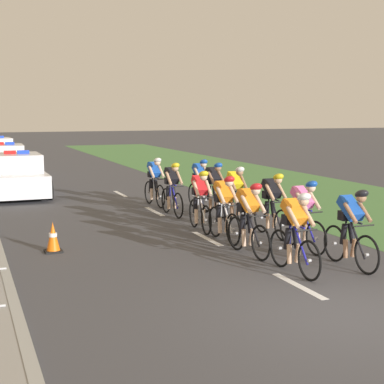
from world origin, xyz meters
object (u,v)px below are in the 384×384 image
(cyclist_lead, at_px, (295,231))
(cyclist_tenth, at_px, (214,188))
(cyclist_eighth, at_px, (236,194))
(cyclist_ninth, at_px, (172,188))
(cyclist_sixth, at_px, (272,204))
(cyclist_third, at_px, (249,218))
(cyclist_fifth, at_px, (224,207))
(cyclist_eleventh, at_px, (155,181))
(police_car_second, at_px, (5,163))
(traffic_cone_near, at_px, (53,238))
(cyclist_second, at_px, (352,227))
(cyclist_seventh, at_px, (200,200))
(police_car_nearest, at_px, (17,177))
(cyclist_twelfth, at_px, (200,183))
(cyclist_fourth, at_px, (303,214))

(cyclist_lead, relative_size, cyclist_tenth, 1.00)
(cyclist_eighth, relative_size, cyclist_ninth, 1.00)
(cyclist_sixth, bearing_deg, cyclist_tenth, 92.63)
(cyclist_third, distance_m, cyclist_sixth, 1.96)
(cyclist_lead, relative_size, cyclist_fifth, 1.00)
(cyclist_fifth, bearing_deg, cyclist_eighth, 57.75)
(cyclist_tenth, xyz_separation_m, cyclist_eleventh, (-1.04, 2.23, 0.00))
(cyclist_third, bearing_deg, police_car_second, 102.33)
(cyclist_tenth, xyz_separation_m, police_car_second, (-4.83, 12.08, -0.11))
(cyclist_third, height_order, cyclist_eleventh, same)
(cyclist_ninth, relative_size, police_car_second, 0.39)
(cyclist_eighth, xyz_separation_m, traffic_cone_near, (-4.95, -1.51, -0.48))
(cyclist_second, bearing_deg, traffic_cone_near, 146.62)
(cyclist_third, relative_size, traffic_cone_near, 2.69)
(cyclist_second, height_order, cyclist_eleventh, same)
(cyclist_third, bearing_deg, cyclist_seventh, 89.95)
(cyclist_fifth, bearing_deg, police_car_nearest, 111.81)
(cyclist_second, bearing_deg, cyclist_ninth, 101.03)
(cyclist_seventh, distance_m, police_car_second, 14.46)
(cyclist_seventh, bearing_deg, cyclist_sixth, -41.91)
(cyclist_lead, height_order, cyclist_twelfth, same)
(cyclist_lead, height_order, cyclist_second, same)
(cyclist_second, xyz_separation_m, cyclist_twelfth, (-0.09, 7.30, 0.00))
(cyclist_seventh, bearing_deg, cyclist_twelfth, 67.93)
(cyclist_fourth, xyz_separation_m, cyclist_sixth, (0.08, 1.48, 0.00))
(cyclist_sixth, xyz_separation_m, cyclist_ninth, (-1.25, 3.50, 0.00))
(cyclist_fourth, relative_size, cyclist_twelfth, 1.00)
(police_car_second, bearing_deg, cyclist_lead, -78.23)
(cyclist_twelfth, bearing_deg, cyclist_eleventh, 136.65)
(cyclist_third, distance_m, cyclist_eleventh, 6.77)
(cyclist_fourth, bearing_deg, cyclist_ninth, 103.27)
(cyclist_second, height_order, police_car_nearest, police_car_nearest)
(cyclist_third, distance_m, police_car_nearest, 11.23)
(cyclist_eleventh, bearing_deg, cyclist_lead, -90.03)
(cyclist_eighth, relative_size, police_car_second, 0.39)
(cyclist_second, distance_m, cyclist_twelfth, 7.30)
(cyclist_sixth, bearing_deg, cyclist_eighth, 92.32)
(cyclist_lead, height_order, cyclist_sixth, same)
(cyclist_fourth, distance_m, cyclist_twelfth, 5.77)
(cyclist_eleventh, bearing_deg, cyclist_fifth, -90.89)
(cyclist_lead, bearing_deg, cyclist_eighth, 76.94)
(cyclist_seventh, height_order, police_car_nearest, police_car_nearest)
(cyclist_fifth, height_order, cyclist_ninth, same)
(cyclist_second, relative_size, cyclist_twelfth, 1.00)
(police_car_nearest, distance_m, police_car_second, 6.00)
(cyclist_fourth, bearing_deg, police_car_nearest, 114.62)
(traffic_cone_near, bearing_deg, cyclist_sixth, -3.62)
(cyclist_second, height_order, cyclist_tenth, same)
(police_car_second, height_order, traffic_cone_near, police_car_second)
(cyclist_eighth, height_order, cyclist_tenth, same)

